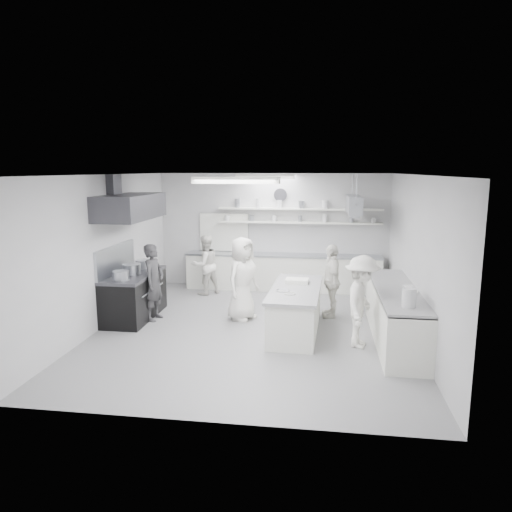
# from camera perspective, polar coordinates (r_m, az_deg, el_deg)

# --- Properties ---
(floor) EXTENTS (6.00, 7.00, 0.02)m
(floor) POSITION_cam_1_polar(r_m,az_deg,el_deg) (9.38, -0.29, -8.92)
(floor) COLOR gray
(floor) RESTS_ON ground
(ceiling) EXTENTS (6.00, 7.00, 0.02)m
(ceiling) POSITION_cam_1_polar(r_m,az_deg,el_deg) (8.85, -0.30, 9.87)
(ceiling) COLOR white
(ceiling) RESTS_ON wall_back
(wall_back) EXTENTS (6.00, 0.04, 3.00)m
(wall_back) POSITION_cam_1_polar(r_m,az_deg,el_deg) (12.43, 2.03, 3.03)
(wall_back) COLOR silver
(wall_back) RESTS_ON floor
(wall_front) EXTENTS (6.00, 0.04, 3.00)m
(wall_front) POSITION_cam_1_polar(r_m,az_deg,el_deg) (5.64, -5.44, -6.06)
(wall_front) COLOR silver
(wall_front) RESTS_ON floor
(wall_left) EXTENTS (0.04, 7.00, 3.00)m
(wall_left) POSITION_cam_1_polar(r_m,az_deg,el_deg) (9.87, -17.80, 0.62)
(wall_left) COLOR silver
(wall_left) RESTS_ON floor
(wall_right) EXTENTS (0.04, 7.00, 3.00)m
(wall_right) POSITION_cam_1_polar(r_m,az_deg,el_deg) (9.07, 18.82, -0.28)
(wall_right) COLOR silver
(wall_right) RESTS_ON floor
(stove) EXTENTS (0.80, 1.80, 0.90)m
(stove) POSITION_cam_1_polar(r_m,az_deg,el_deg) (10.29, -14.49, -4.82)
(stove) COLOR black
(stove) RESTS_ON floor
(exhaust_hood) EXTENTS (0.85, 2.00, 0.50)m
(exhaust_hood) POSITION_cam_1_polar(r_m,az_deg,el_deg) (9.97, -14.99, 5.78)
(exhaust_hood) COLOR #3A3A3F
(exhaust_hood) RESTS_ON wall_left
(back_counter) EXTENTS (5.00, 0.60, 0.92)m
(back_counter) POSITION_cam_1_polar(r_m,az_deg,el_deg) (12.28, 3.24, -1.99)
(back_counter) COLOR white
(back_counter) RESTS_ON floor
(shelf_lower) EXTENTS (4.20, 0.26, 0.04)m
(shelf_lower) POSITION_cam_1_polar(r_m,az_deg,el_deg) (12.21, 5.25, 4.05)
(shelf_lower) COLOR white
(shelf_lower) RESTS_ON wall_back
(shelf_upper) EXTENTS (4.20, 0.26, 0.04)m
(shelf_upper) POSITION_cam_1_polar(r_m,az_deg,el_deg) (12.18, 5.27, 5.69)
(shelf_upper) COLOR white
(shelf_upper) RESTS_ON wall_back
(pass_through_window) EXTENTS (1.30, 0.04, 1.00)m
(pass_through_window) POSITION_cam_1_polar(r_m,az_deg,el_deg) (12.61, -3.88, 2.90)
(pass_through_window) COLOR black
(pass_through_window) RESTS_ON wall_back
(wall_clock) EXTENTS (0.32, 0.05, 0.32)m
(wall_clock) POSITION_cam_1_polar(r_m,az_deg,el_deg) (12.28, 2.97, 7.39)
(wall_clock) COLOR white
(wall_clock) RESTS_ON wall_back
(right_counter) EXTENTS (0.74, 3.30, 0.94)m
(right_counter) POSITION_cam_1_polar(r_m,az_deg,el_deg) (9.06, 16.48, -6.88)
(right_counter) COLOR white
(right_counter) RESTS_ON floor
(pot_rack) EXTENTS (0.30, 1.60, 0.40)m
(pot_rack) POSITION_cam_1_polar(r_m,az_deg,el_deg) (11.21, 11.74, 6.13)
(pot_rack) COLOR #A1A5AC
(pot_rack) RESTS_ON ceiling
(light_fixture_front) EXTENTS (1.30, 0.25, 0.10)m
(light_fixture_front) POSITION_cam_1_polar(r_m,az_deg,el_deg) (7.07, -2.43, 9.15)
(light_fixture_front) COLOR white
(light_fixture_front) RESTS_ON ceiling
(light_fixture_rear) EXTENTS (1.30, 0.25, 0.10)m
(light_fixture_rear) POSITION_cam_1_polar(r_m,az_deg,el_deg) (10.63, 1.11, 9.58)
(light_fixture_rear) COLOR white
(light_fixture_rear) RESTS_ON ceiling
(prep_island) EXTENTS (0.93, 2.28, 0.83)m
(prep_island) POSITION_cam_1_polar(r_m,az_deg,el_deg) (9.16, 4.80, -6.65)
(prep_island) COLOR white
(prep_island) RESTS_ON floor
(stove_pot) EXTENTS (0.37, 0.37, 0.26)m
(stove_pot) POSITION_cam_1_polar(r_m,az_deg,el_deg) (10.09, -14.78, -1.67)
(stove_pot) COLOR #A1A5AC
(stove_pot) RESTS_ON stove
(cook_stove) EXTENTS (0.46, 0.63, 1.60)m
(cook_stove) POSITION_cam_1_polar(r_m,az_deg,el_deg) (9.98, -12.24, -3.12)
(cook_stove) COLOR #343335
(cook_stove) RESTS_ON floor
(cook_back) EXTENTS (0.92, 0.92, 1.51)m
(cook_back) POSITION_cam_1_polar(r_m,az_deg,el_deg) (11.84, -6.16, -1.05)
(cook_back) COLOR white
(cook_back) RESTS_ON floor
(cook_island_left) EXTENTS (0.88, 1.01, 1.74)m
(cook_island_left) POSITION_cam_1_polar(r_m,az_deg,el_deg) (9.77, -1.67, -2.76)
(cook_island_left) COLOR white
(cook_island_left) RESTS_ON floor
(cook_island_right) EXTENTS (0.48, 0.95, 1.56)m
(cook_island_right) POSITION_cam_1_polar(r_m,az_deg,el_deg) (10.11, 9.12, -2.96)
(cook_island_right) COLOR white
(cook_island_right) RESTS_ON floor
(cook_right) EXTENTS (0.85, 1.18, 1.64)m
(cook_right) POSITION_cam_1_polar(r_m,az_deg,el_deg) (8.48, 12.64, -5.41)
(cook_right) COLOR white
(cook_right) RESTS_ON floor
(bowl_island_a) EXTENTS (0.26, 0.26, 0.06)m
(bowl_island_a) POSITION_cam_1_polar(r_m,az_deg,el_deg) (8.79, 3.27, -4.34)
(bowl_island_a) COLOR #A1A5AC
(bowl_island_a) RESTS_ON prep_island
(bowl_island_b) EXTENTS (0.25, 0.25, 0.06)m
(bowl_island_b) POSITION_cam_1_polar(r_m,az_deg,el_deg) (8.57, 4.12, -4.73)
(bowl_island_b) COLOR white
(bowl_island_b) RESTS_ON prep_island
(bowl_right) EXTENTS (0.31, 0.31, 0.06)m
(bowl_right) POSITION_cam_1_polar(r_m,az_deg,el_deg) (8.69, 18.17, -4.27)
(bowl_right) COLOR white
(bowl_right) RESTS_ON right_counter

